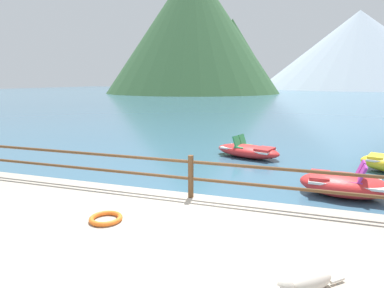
{
  "coord_description": "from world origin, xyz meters",
  "views": [
    {
      "loc": [
        2.21,
        -5.03,
        2.95
      ],
      "look_at": [
        -1.11,
        5.0,
        0.9
      ],
      "focal_mm": 30.76,
      "sensor_mm": 36.0,
      "label": 1
    }
  ],
  "objects_px": {
    "pedal_boat_3": "(248,151)",
    "life_ring": "(106,218)",
    "dog_resting": "(306,282)",
    "pedal_boat_4": "(344,184)"
  },
  "relations": [
    {
      "from": "pedal_boat_3",
      "to": "life_ring",
      "type": "bearing_deg",
      "value": -100.61
    },
    {
      "from": "dog_resting",
      "to": "life_ring",
      "type": "xyz_separation_m",
      "value": [
        -3.48,
        1.03,
        -0.08
      ]
    },
    {
      "from": "dog_resting",
      "to": "pedal_boat_3",
      "type": "distance_m",
      "value": 8.94
    },
    {
      "from": "dog_resting",
      "to": "pedal_boat_3",
      "type": "height_order",
      "value": "pedal_boat_3"
    },
    {
      "from": "life_ring",
      "to": "pedal_boat_3",
      "type": "bearing_deg",
      "value": 79.39
    },
    {
      "from": "pedal_boat_3",
      "to": "dog_resting",
      "type": "bearing_deg",
      "value": -76.78
    },
    {
      "from": "pedal_boat_4",
      "to": "dog_resting",
      "type": "bearing_deg",
      "value": -101.07
    },
    {
      "from": "life_ring",
      "to": "pedal_boat_3",
      "type": "relative_size",
      "value": 0.22
    },
    {
      "from": "life_ring",
      "to": "pedal_boat_4",
      "type": "distance_m",
      "value": 6.06
    },
    {
      "from": "dog_resting",
      "to": "pedal_boat_3",
      "type": "xyz_separation_m",
      "value": [
        -2.04,
        8.7,
        -0.26
      ]
    }
  ]
}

